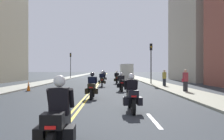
% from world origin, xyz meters
% --- Properties ---
extents(ground_plane, '(264.00, 264.00, 0.00)m').
position_xyz_m(ground_plane, '(0.00, 48.00, 0.00)').
color(ground_plane, '#31373C').
extents(sidewalk_left, '(2.70, 144.00, 0.12)m').
position_xyz_m(sidewalk_left, '(-7.33, 48.00, 0.06)').
color(sidewalk_left, '#9C9D90').
rests_on(sidewalk_left, ground).
extents(sidewalk_right, '(2.70, 144.00, 0.12)m').
position_xyz_m(sidewalk_right, '(7.33, 48.00, 0.06)').
color(sidewalk_right, '#9A9C87').
rests_on(sidewalk_right, ground).
extents(centreline_yellow_inner, '(0.12, 132.00, 0.01)m').
position_xyz_m(centreline_yellow_inner, '(-0.12, 48.00, 0.00)').
color(centreline_yellow_inner, yellow).
rests_on(centreline_yellow_inner, ground).
extents(centreline_yellow_outer, '(0.12, 132.00, 0.01)m').
position_xyz_m(centreline_yellow_outer, '(0.12, 48.00, 0.00)').
color(centreline_yellow_outer, yellow).
rests_on(centreline_yellow_outer, ground).
extents(lane_dashes_white, '(0.14, 56.40, 0.01)m').
position_xyz_m(lane_dashes_white, '(2.99, 29.00, 0.00)').
color(lane_dashes_white, silver).
rests_on(lane_dashes_white, ground).
extents(building_right_1, '(6.28, 13.64, 23.95)m').
position_xyz_m(building_right_1, '(15.58, 35.69, 11.97)').
color(building_right_1, '#A79F8E').
rests_on(building_right_1, ground).
extents(motorcycle_0, '(0.77, 2.16, 1.65)m').
position_xyz_m(motorcycle_0, '(0.39, 4.93, 0.67)').
color(motorcycle_0, black).
rests_on(motorcycle_0, ground).
extents(motorcycle_1, '(0.77, 2.21, 1.61)m').
position_xyz_m(motorcycle_1, '(2.38, 9.61, 0.66)').
color(motorcycle_1, black).
rests_on(motorcycle_1, ground).
extents(motorcycle_2, '(0.77, 2.27, 1.61)m').
position_xyz_m(motorcycle_2, '(0.39, 14.01, 0.66)').
color(motorcycle_2, black).
rests_on(motorcycle_2, ground).
extents(motorcycle_3, '(0.77, 2.16, 1.56)m').
position_xyz_m(motorcycle_3, '(2.41, 18.70, 0.63)').
color(motorcycle_3, black).
rests_on(motorcycle_3, ground).
extents(motorcycle_4, '(0.77, 2.27, 1.64)m').
position_xyz_m(motorcycle_4, '(0.67, 23.53, 0.66)').
color(motorcycle_4, black).
rests_on(motorcycle_4, ground).
extents(motorcycle_5, '(0.78, 2.16, 1.65)m').
position_xyz_m(motorcycle_5, '(2.34, 28.25, 0.67)').
color(motorcycle_5, black).
rests_on(motorcycle_5, ground).
extents(motorcycle_6, '(0.78, 2.13, 1.69)m').
position_xyz_m(motorcycle_6, '(0.65, 32.21, 0.68)').
color(motorcycle_6, black).
rests_on(motorcycle_6, ground).
extents(traffic_cone_0, '(0.36, 0.36, 0.81)m').
position_xyz_m(traffic_cone_0, '(-5.22, 18.81, 0.40)').
color(traffic_cone_0, black).
rests_on(traffic_cone_0, ground).
extents(traffic_light_near, '(0.28, 0.38, 4.87)m').
position_xyz_m(traffic_light_near, '(6.38, 27.00, 3.35)').
color(traffic_light_near, black).
rests_on(traffic_light_near, ground).
extents(traffic_light_far, '(0.28, 0.38, 5.13)m').
position_xyz_m(traffic_light_far, '(-6.38, 45.52, 3.51)').
color(traffic_light_far, black).
rests_on(traffic_light_far, ground).
extents(pedestrian_1, '(0.51, 0.31, 1.79)m').
position_xyz_m(pedestrian_1, '(7.23, 17.31, 0.93)').
color(pedestrian_1, '#292A30').
rests_on(pedestrian_1, ground).
extents(pedestrian_2, '(0.42, 0.37, 1.75)m').
position_xyz_m(pedestrian_2, '(7.06, 23.22, 0.90)').
color(pedestrian_2, '#20252D').
rests_on(pedestrian_2, ground).
extents(parked_truck, '(2.20, 6.50, 2.80)m').
position_xyz_m(parked_truck, '(4.58, 43.35, 1.27)').
color(parked_truck, '#B0B6D6').
rests_on(parked_truck, ground).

